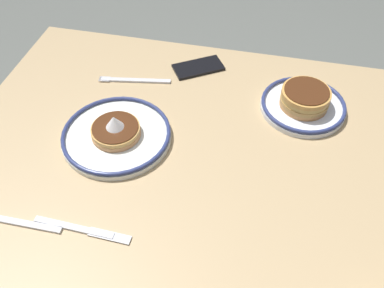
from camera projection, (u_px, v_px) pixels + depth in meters
name	position (u px, v px, depth m)	size (l,w,h in m)	color
dining_table	(212.00, 194.00, 1.05)	(1.29, 0.97, 0.75)	tan
plate_near_main	(304.00, 103.00, 1.10)	(0.22, 0.22, 0.06)	white
plate_center_pancakes	(116.00, 134.00, 1.03)	(0.27, 0.27, 0.07)	white
cell_phone	(198.00, 67.00, 1.23)	(0.14, 0.07, 0.01)	black
fork_near	(17.00, 222.00, 0.88)	(0.20, 0.02, 0.01)	silver
fork_far	(134.00, 80.00, 1.19)	(0.21, 0.05, 0.01)	silver
butter_knife	(82.00, 229.00, 0.86)	(0.21, 0.02, 0.01)	silver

